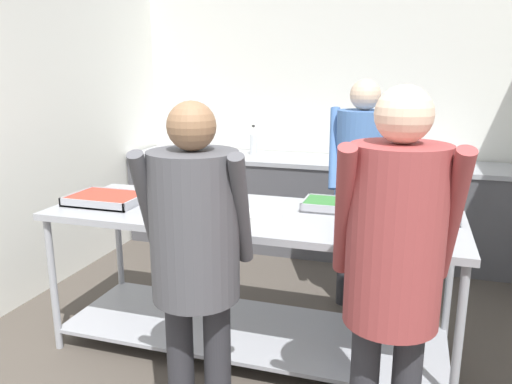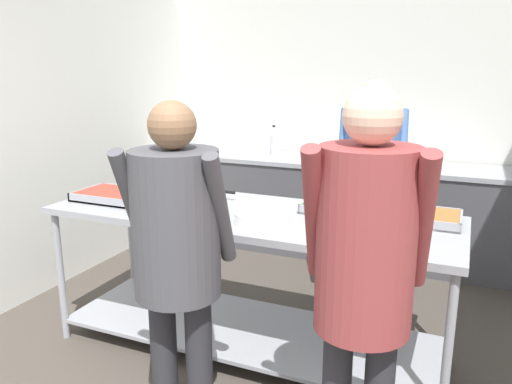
% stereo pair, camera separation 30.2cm
% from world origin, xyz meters
% --- Properties ---
extents(wall_rear, '(3.95, 0.06, 2.65)m').
position_xyz_m(wall_rear, '(0.00, 3.89, 1.32)').
color(wall_rear, silver).
rests_on(wall_rear, ground_plane).
extents(wall_left, '(0.06, 4.01, 2.65)m').
position_xyz_m(wall_left, '(-1.94, 1.95, 1.32)').
color(wall_left, silver).
rests_on(wall_left, ground_plane).
extents(back_counter, '(3.79, 0.65, 0.90)m').
position_xyz_m(back_counter, '(0.00, 3.52, 0.45)').
color(back_counter, '#4C4C51').
rests_on(back_counter, ground_plane).
extents(serving_counter, '(2.42, 0.83, 0.89)m').
position_xyz_m(serving_counter, '(-0.09, 1.64, 0.61)').
color(serving_counter, '#9EA0A8').
rests_on(serving_counter, ground_plane).
extents(serving_tray_vegetables, '(0.46, 0.34, 0.05)m').
position_xyz_m(serving_tray_vegetables, '(-1.03, 1.57, 0.92)').
color(serving_tray_vegetables, '#9EA0A8').
rests_on(serving_tray_vegetables, serving_counter).
extents(sauce_pan, '(0.41, 0.27, 0.06)m').
position_xyz_m(sauce_pan, '(-0.55, 1.84, 0.93)').
color(sauce_pan, '#9EA0A8').
rests_on(sauce_pan, serving_counter).
extents(broccoli_bowl, '(0.19, 0.19, 0.09)m').
position_xyz_m(broccoli_bowl, '(-0.22, 1.36, 0.93)').
color(broccoli_bowl, '#B2B2B7').
rests_on(broccoli_bowl, serving_counter).
extents(plate_stack, '(0.24, 0.24, 0.06)m').
position_xyz_m(plate_stack, '(0.03, 1.45, 0.92)').
color(plate_stack, white).
rests_on(plate_stack, serving_counter).
extents(serving_tray_roast, '(0.41, 0.26, 0.05)m').
position_xyz_m(serving_tray_roast, '(0.39, 1.85, 0.92)').
color(serving_tray_roast, '#9EA0A8').
rests_on(serving_tray_roast, serving_counter).
extents(serving_tray_greens, '(0.44, 0.32, 0.05)m').
position_xyz_m(serving_tray_greens, '(0.85, 1.85, 0.92)').
color(serving_tray_greens, '#9EA0A8').
rests_on(serving_tray_greens, serving_counter).
extents(guest_serving_left, '(0.53, 0.39, 1.59)m').
position_xyz_m(guest_serving_left, '(-0.09, 0.85, 0.97)').
color(guest_serving_left, '#2D2D33').
rests_on(guest_serving_left, ground_plane).
extents(guest_serving_right, '(0.50, 0.38, 1.67)m').
position_xyz_m(guest_serving_right, '(0.76, 0.80, 1.03)').
color(guest_serving_right, '#2D2D33').
rests_on(guest_serving_right, ground_plane).
extents(cook_behind_counter, '(0.51, 0.39, 1.65)m').
position_xyz_m(cook_behind_counter, '(0.47, 2.46, 1.02)').
color(cook_behind_counter, '#2D2D33').
rests_on(cook_behind_counter, ground_plane).
extents(water_bottle, '(0.07, 0.07, 0.29)m').
position_xyz_m(water_bottle, '(-0.70, 3.59, 1.03)').
color(water_bottle, silver).
rests_on(water_bottle, back_counter).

